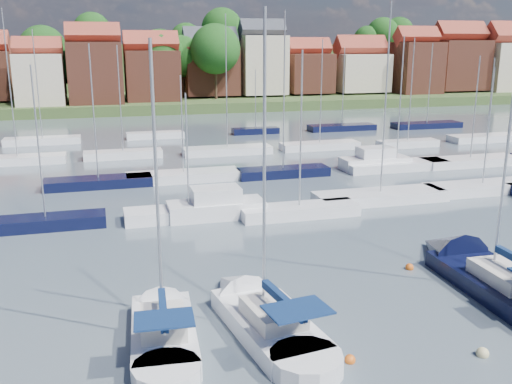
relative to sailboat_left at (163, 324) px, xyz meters
name	(u,v)px	position (x,y,z in m)	size (l,w,h in m)	color
ground	(228,161)	(10.97, 36.18, -0.36)	(260.00, 260.00, 0.00)	#3F4A56
sailboat_left	(163,324)	(0.00, 0.00, 0.00)	(3.34, 10.11, 13.60)	white
sailboat_centre	(257,313)	(4.27, -0.11, -0.01)	(4.42, 11.26, 14.92)	white
sailboat_navy	(478,272)	(17.10, 1.46, -0.02)	(3.92, 13.47, 18.44)	black
buoy_c	(350,362)	(6.93, -4.49, -0.36)	(0.45, 0.45, 0.45)	#D85914
buoy_d	(482,356)	(12.34, -5.47, -0.36)	(0.52, 0.52, 0.52)	beige
buoy_e	(409,269)	(14.20, 3.55, -0.36)	(0.47, 0.47, 0.47)	#D85914
marina_field	(256,165)	(12.88, 31.33, 0.07)	(79.62, 41.41, 15.93)	white
far_shore_town	(158,74)	(13.20, 128.84, 4.24)	(212.46, 90.00, 22.27)	#3B5229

